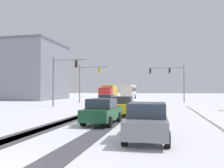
# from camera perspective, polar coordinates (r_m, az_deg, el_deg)

# --- Properties ---
(wheel_track_left_lane) EXTENTS (1.10, 30.85, 0.01)m
(wheel_track_left_lane) POSITION_cam_1_polar(r_m,az_deg,el_deg) (19.46, -8.17, -7.87)
(wheel_track_left_lane) COLOR #4C4C51
(wheel_track_left_lane) RESTS_ON ground
(wheel_track_right_lane) EXTENTS (1.11, 30.85, 0.01)m
(wheel_track_right_lane) POSITION_cam_1_polar(r_m,az_deg,el_deg) (18.55, 2.05, -8.20)
(wheel_track_right_lane) COLOR #4C4C51
(wheel_track_right_lane) RESTS_ON ground
(wheel_track_center) EXTENTS (1.17, 30.85, 0.01)m
(wheel_track_center) POSITION_cam_1_polar(r_m,az_deg,el_deg) (19.32, -7.00, -7.92)
(wheel_track_center) COLOR #4C4C51
(wheel_track_center) RESTS_ON ground
(traffic_signal_far_right) EXTENTS (6.22, 0.45, 6.50)m
(traffic_signal_far_right) POSITION_cam_1_polar(r_m,az_deg,el_deg) (42.28, 14.41, 1.93)
(traffic_signal_far_right) COLOR slate
(traffic_signal_far_right) RESTS_ON ground
(traffic_signal_far_left) EXTENTS (5.26, 0.45, 6.50)m
(traffic_signal_far_left) POSITION_cam_1_polar(r_m,az_deg,el_deg) (40.19, -6.15, 1.68)
(traffic_signal_far_left) COLOR slate
(traffic_signal_far_left) RESTS_ON ground
(traffic_signal_near_left) EXTENTS (4.61, 0.47, 6.50)m
(traffic_signal_near_left) POSITION_cam_1_polar(r_m,az_deg,el_deg) (31.08, -12.26, 2.55)
(traffic_signal_near_left) COLOR slate
(traffic_signal_near_left) RESTS_ON ground
(car_black_lead) EXTENTS (1.84, 4.10, 1.62)m
(car_black_lead) POSITION_cam_1_polar(r_m,az_deg,el_deg) (27.73, -1.25, -4.28)
(car_black_lead) COLOR black
(car_black_lead) RESTS_ON ground
(car_yellow_cab_second) EXTENTS (1.99, 4.18, 1.62)m
(car_yellow_cab_second) POSITION_cam_1_polar(r_m,az_deg,el_deg) (20.02, 2.80, -5.36)
(car_yellow_cab_second) COLOR yellow
(car_yellow_cab_second) RESTS_ON ground
(car_dark_green_third) EXTENTS (1.93, 4.15, 1.62)m
(car_dark_green_third) POSITION_cam_1_polar(r_m,az_deg,el_deg) (14.88, -2.43, -6.71)
(car_dark_green_third) COLOR #194C2D
(car_dark_green_third) RESTS_ON ground
(car_grey_fourth) EXTENTS (1.89, 4.13, 1.62)m
(car_grey_fourth) POSITION_cam_1_polar(r_m,az_deg,el_deg) (10.31, 8.64, -9.04)
(car_grey_fourth) COLOR slate
(car_grey_fourth) RESTS_ON ground
(bus_oncoming) EXTENTS (2.82, 11.04, 3.38)m
(bus_oncoming) POSITION_cam_1_polar(r_m,az_deg,el_deg) (55.79, 4.22, -1.65)
(bus_oncoming) COLOR silver
(bus_oncoming) RESTS_ON ground
(box_truck_delivery) EXTENTS (2.41, 7.44, 3.02)m
(box_truck_delivery) POSITION_cam_1_polar(r_m,az_deg,el_deg) (43.71, -0.82, -2.18)
(box_truck_delivery) COLOR red
(box_truck_delivery) RESTS_ON ground
(office_building_far_left_block) EXTENTS (18.46, 14.36, 12.87)m
(office_building_far_left_block) POSITION_cam_1_polar(r_m,az_deg,el_deg) (57.10, -21.69, 2.93)
(office_building_far_left_block) COLOR gray
(office_building_far_left_block) RESTS_ON ground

